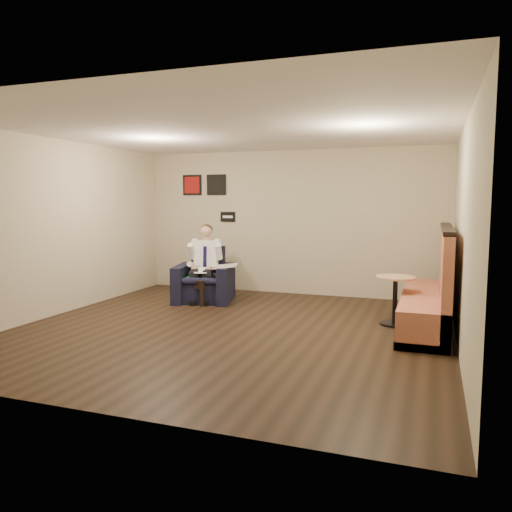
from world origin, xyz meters
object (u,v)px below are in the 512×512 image
(side_table, at_px, (200,290))
(banquette, at_px, (426,278))
(seated_man, at_px, (203,266))
(armchair, at_px, (204,275))
(coffee_mug, at_px, (212,275))
(green_folder, at_px, (198,278))
(smartphone, at_px, (208,277))
(cafe_table, at_px, (395,301))

(side_table, bearing_deg, banquette, -6.45)
(seated_man, bearing_deg, armchair, 90.00)
(seated_man, relative_size, coffee_mug, 14.06)
(seated_man, distance_m, coffee_mug, 0.25)
(side_table, bearing_deg, armchair, 90.61)
(seated_man, height_order, green_folder, seated_man)
(armchair, distance_m, banquette, 3.89)
(side_table, bearing_deg, smartphone, 57.43)
(coffee_mug, relative_size, cafe_table, 0.13)
(armchair, height_order, green_folder, armchair)
(seated_man, bearing_deg, cafe_table, -22.83)
(armchair, bearing_deg, green_folder, -114.19)
(seated_man, height_order, cafe_table, seated_man)
(seated_man, xyz_separation_m, green_folder, (-0.06, -0.05, -0.21))
(green_folder, bearing_deg, side_table, 18.47)
(banquette, bearing_deg, seated_man, 172.90)
(green_folder, xyz_separation_m, coffee_mug, (0.24, 0.08, 0.04))
(coffee_mug, height_order, smartphone, coffee_mug)
(coffee_mug, xyz_separation_m, smartphone, (-0.11, 0.07, -0.04))
(smartphone, bearing_deg, banquette, 16.49)
(smartphone, bearing_deg, seated_man, -96.31)
(armchair, relative_size, side_table, 1.83)
(side_table, height_order, coffee_mug, coffee_mug)
(smartphone, relative_size, cafe_table, 0.19)
(banquette, bearing_deg, cafe_table, -170.68)
(coffee_mug, distance_m, smartphone, 0.14)
(green_folder, bearing_deg, coffee_mug, 18.47)
(seated_man, relative_size, cafe_table, 1.84)
(coffee_mug, bearing_deg, armchair, 155.23)
(cafe_table, bearing_deg, side_table, 171.62)
(side_table, bearing_deg, coffee_mug, 18.47)
(cafe_table, bearing_deg, armchair, 168.96)
(smartphone, xyz_separation_m, banquette, (3.75, -0.57, 0.26))
(banquette, bearing_deg, green_folder, 173.77)
(seated_man, relative_size, banquette, 0.48)
(green_folder, bearing_deg, seated_man, 39.66)
(green_folder, xyz_separation_m, cafe_table, (3.45, -0.49, -0.09))
(green_folder, relative_size, smartphone, 3.21)
(armchair, relative_size, green_folder, 2.24)
(side_table, bearing_deg, seated_man, 54.93)
(armchair, distance_m, coffee_mug, 0.23)
(seated_man, distance_m, green_folder, 0.23)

